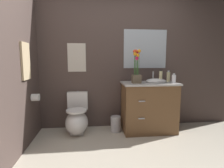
# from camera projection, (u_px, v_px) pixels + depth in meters

# --- Properties ---
(wall_back) EXTENTS (4.19, 0.05, 2.50)m
(wall_back) POSITION_uv_depth(u_px,v_px,m) (125.00, 60.00, 3.30)
(wall_back) COLOR #4C3D38
(wall_back) RESTS_ON ground_plane
(wall_left) EXTENTS (0.05, 4.28, 2.50)m
(wall_left) POSITION_uv_depth(u_px,v_px,m) (8.00, 60.00, 2.06)
(wall_left) COLOR #4C3D38
(wall_left) RESTS_ON ground_plane
(toilet) EXTENTS (0.38, 0.59, 0.69)m
(toilet) POSITION_uv_depth(u_px,v_px,m) (77.00, 119.00, 3.05)
(toilet) COLOR white
(toilet) RESTS_ON ground_plane
(vanity_cabinet) EXTENTS (0.94, 0.56, 1.05)m
(vanity_cabinet) POSITION_uv_depth(u_px,v_px,m) (149.00, 106.00, 3.13)
(vanity_cabinet) COLOR brown
(vanity_cabinet) RESTS_ON ground_plane
(flower_vase) EXTENTS (0.14, 0.14, 0.56)m
(flower_vase) POSITION_uv_depth(u_px,v_px,m) (136.00, 71.00, 2.95)
(flower_vase) COLOR brown
(flower_vase) RESTS_ON vanity_cabinet
(soap_bottle) EXTENTS (0.05, 0.05, 0.22)m
(soap_bottle) POSITION_uv_depth(u_px,v_px,m) (161.00, 77.00, 3.06)
(soap_bottle) COLOR beige
(soap_bottle) RESTS_ON vanity_cabinet
(lotion_bottle) EXTENTS (0.07, 0.07, 0.16)m
(lotion_bottle) POSITION_uv_depth(u_px,v_px,m) (174.00, 79.00, 2.98)
(lotion_bottle) COLOR white
(lotion_bottle) RESTS_ON vanity_cabinet
(hand_wash_bottle) EXTENTS (0.06, 0.06, 0.20)m
(hand_wash_bottle) POSITION_uv_depth(u_px,v_px,m) (168.00, 77.00, 3.19)
(hand_wash_bottle) COLOR beige
(hand_wash_bottle) RESTS_ON vanity_cabinet
(trash_bin) EXTENTS (0.18, 0.18, 0.27)m
(trash_bin) POSITION_uv_depth(u_px,v_px,m) (116.00, 124.00, 3.13)
(trash_bin) COLOR #B7B7BC
(trash_bin) RESTS_ON ground_plane
(wall_poster) EXTENTS (0.32, 0.01, 0.50)m
(wall_poster) POSITION_uv_depth(u_px,v_px,m) (77.00, 58.00, 3.17)
(wall_poster) COLOR beige
(wall_mirror) EXTENTS (0.80, 0.01, 0.70)m
(wall_mirror) POSITION_uv_depth(u_px,v_px,m) (145.00, 49.00, 3.29)
(wall_mirror) COLOR #B2BCC6
(hanging_towel) EXTENTS (0.03, 0.28, 0.52)m
(hanging_towel) POSITION_uv_depth(u_px,v_px,m) (26.00, 61.00, 2.50)
(hanging_towel) COLOR tan
(toilet_paper_roll) EXTENTS (0.11, 0.11, 0.11)m
(toilet_paper_roll) POSITION_uv_depth(u_px,v_px,m) (35.00, 97.00, 2.74)
(toilet_paper_roll) COLOR white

